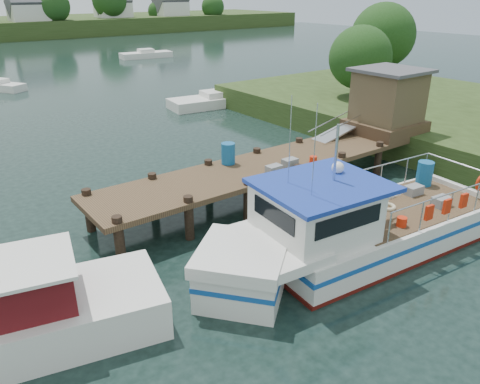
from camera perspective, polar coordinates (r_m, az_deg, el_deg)
ground_plane at (r=18.69m, az=-0.30°, el=-1.45°), size 160.00×160.00×0.00m
dock at (r=22.20m, az=13.45°, el=8.13°), size 16.60×3.00×4.78m
lobster_boat at (r=14.95m, az=12.92°, el=-4.70°), size 11.13×4.12×5.35m
moored_far at (r=61.91m, az=-11.38°, el=16.12°), size 6.53×2.86×1.07m
moored_b at (r=45.31m, az=-27.17°, el=11.42°), size 3.56×4.55×0.97m
moored_c at (r=34.97m, az=-2.93°, el=11.12°), size 7.17×3.16×1.10m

